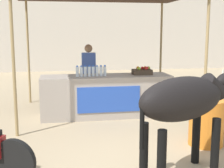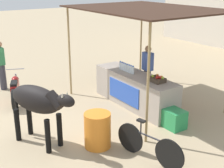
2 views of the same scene
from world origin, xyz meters
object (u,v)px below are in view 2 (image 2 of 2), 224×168
Objects in this scene: cow at (38,102)px; passerby_on_street at (1,65)px; stall_counter at (135,90)px; vendor_behind_counter at (147,71)px; motorcycle_parked at (15,88)px; cooler_box at (173,119)px; bicycle_leaning at (149,145)px; fruit_crate at (157,79)px; water_barrel at (97,130)px.

passerby_on_street reaches higher than cow.
vendor_behind_counter reaches higher than stall_counter.
stall_counter is at bearing 51.45° from motorcycle_parked.
cooler_box is at bearing -22.62° from vendor_behind_counter.
vendor_behind_counter is 3.72m from bicycle_leaning.
cow is at bearing -140.16° from bicycle_leaning.
fruit_crate is 0.24× the size of cow.
cow is (-1.10, -3.08, 0.79)m from cooler_box.
passerby_on_street is at bearing -141.58° from stall_counter.
vendor_behind_counter reaches higher than cooler_box.
stall_counter reaches higher than motorcycle_parked.
water_barrel is 0.44× the size of cow.
vendor_behind_counter reaches higher than water_barrel.
passerby_on_street is (-3.24, -3.58, 0.00)m from vendor_behind_counter.
cooler_box is at bearing -10.45° from fruit_crate.
fruit_crate is 0.27× the size of bicycle_leaning.
stall_counter is 0.90m from vendor_behind_counter.
bicycle_leaning is at bearing -32.41° from stall_counter.
bicycle_leaning is at bearing 28.31° from water_barrel.
water_barrel is at bearing 7.54° from passerby_on_street.
cooler_box is (1.71, -0.10, -0.24)m from stall_counter.
fruit_crate is at bearing 3.65° from stall_counter.
passerby_on_street is at bearing -172.46° from water_barrel.
cooler_box is at bearing 82.58° from water_barrel.
fruit_crate is at bearing 85.22° from cow.
bicycle_leaning is at bearing 11.52° from passerby_on_street.
stall_counter is at bearing 123.57° from water_barrel.
fruit_crate is at bearing 169.55° from cooler_box.
water_barrel is at bearing -56.43° from stall_counter.
cooler_box is 1.70m from bicycle_leaning.
water_barrel is (1.77, -2.92, -0.45)m from vendor_behind_counter.
motorcycle_parked reaches higher than water_barrel.
fruit_crate reaches higher than water_barrel.
bicycle_leaning is (1.90, 1.59, -0.68)m from cow.
motorcycle_parked is 4.92m from bicycle_leaning.
cow is at bearing -79.16° from stall_counter.
vendor_behind_counter is at bearing 150.05° from fruit_crate.
stall_counter is 3.74× the size of water_barrel.
bicycle_leaning is 6.22m from passerby_on_street.
vendor_behind_counter is 3.45m from water_barrel.
vendor_behind_counter is at bearing 121.21° from water_barrel.
cooler_box is 0.36× the size of passerby_on_street.
stall_counter is 3.28m from cow.
motorcycle_parked is at bearing -145.41° from cooler_box.
cow is at bearing -109.66° from cooler_box.
fruit_crate is at bearing 104.15° from water_barrel.
water_barrel is 1.45m from cow.
cow is 2.57m from bicycle_leaning.
cooler_box is 0.33× the size of cow.
passerby_on_street reaches higher than fruit_crate.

